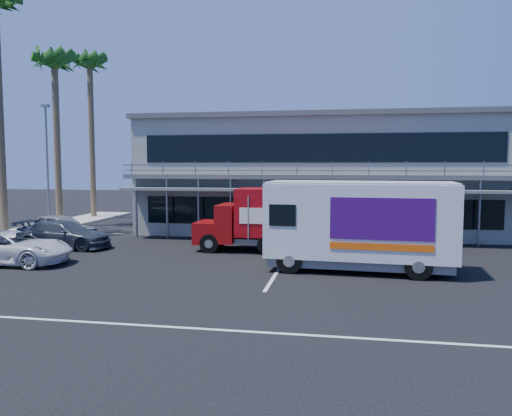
# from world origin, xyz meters

# --- Properties ---
(ground) EXTENTS (120.00, 120.00, 0.00)m
(ground) POSITION_xyz_m (0.00, 0.00, 0.00)
(ground) COLOR black
(ground) RESTS_ON ground
(building) EXTENTS (22.40, 12.00, 7.30)m
(building) POSITION_xyz_m (3.00, 14.94, 3.66)
(building) COLOR gray
(building) RESTS_ON ground
(palm_e) EXTENTS (2.80, 2.80, 12.25)m
(palm_e) POSITION_xyz_m (-14.70, 13.00, 10.57)
(palm_e) COLOR brown
(palm_e) RESTS_ON ground
(palm_f) EXTENTS (2.80, 2.80, 13.25)m
(palm_f) POSITION_xyz_m (-15.10, 18.50, 11.47)
(palm_f) COLOR brown
(palm_f) RESTS_ON ground
(light_pole_far) EXTENTS (0.50, 0.25, 8.09)m
(light_pole_far) POSITION_xyz_m (-14.20, 11.00, 4.50)
(light_pole_far) COLOR gray
(light_pole_far) RESTS_ON ground
(red_truck) EXTENTS (9.27, 2.32, 3.11)m
(red_truck) POSITION_xyz_m (2.36, 5.86, 1.71)
(red_truck) COLOR maroon
(red_truck) RESTS_ON ground
(white_van) EXTENTS (7.52, 2.97, 3.60)m
(white_van) POSITION_xyz_m (5.21, 2.00, 1.91)
(white_van) COLOR silver
(white_van) RESTS_ON ground
(parked_car_c) EXTENTS (5.24, 2.63, 1.42)m
(parked_car_c) POSITION_xyz_m (-9.50, 0.80, 0.71)
(parked_car_c) COLOR silver
(parked_car_c) RESTS_ON ground
(parked_car_d) EXTENTS (4.90, 2.09, 1.41)m
(parked_car_d) POSITION_xyz_m (-9.50, 4.93, 0.70)
(parked_car_d) COLOR #323A43
(parked_car_d) RESTS_ON ground
(parked_car_e) EXTENTS (4.77, 2.97, 1.51)m
(parked_car_e) POSITION_xyz_m (-11.09, 7.20, 0.76)
(parked_car_e) COLOR gray
(parked_car_e) RESTS_ON ground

